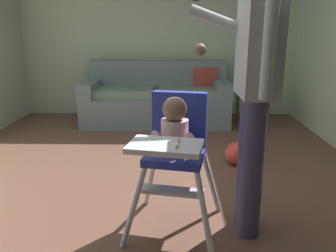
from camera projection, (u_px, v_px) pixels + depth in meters
name	position (u px, v px, depth m)	size (l,w,h in m)	color
ground	(144.00, 200.00, 2.77)	(5.74, 7.12, 0.10)	brown
wall_far	(158.00, 27.00, 5.07)	(4.94, 0.06, 2.67)	#B1CAA8
couch	(157.00, 99.00, 4.85)	(2.04, 0.86, 0.86)	slate
high_chair	(175.00, 140.00, 2.14)	(0.70, 0.80, 0.91)	silver
adult_standing	(254.00, 91.00, 2.03)	(0.51, 0.50, 1.66)	#403E60
toy_ball	(237.00, 153.00, 3.35)	(0.23, 0.23, 0.23)	#D13D33
side_table	(253.00, 100.00, 4.59)	(0.40, 0.40, 0.52)	brown
sippy_cup	(257.00, 86.00, 4.54)	(0.07, 0.07, 0.10)	#284CB7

